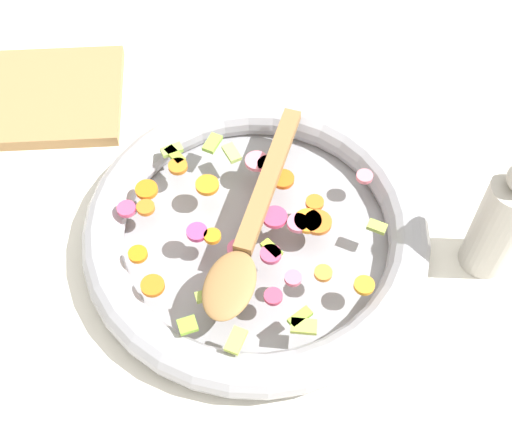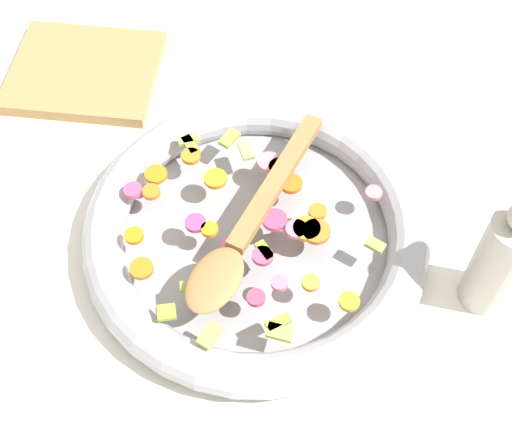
{
  "view_description": "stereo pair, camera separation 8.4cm",
  "coord_description": "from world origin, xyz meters",
  "px_view_note": "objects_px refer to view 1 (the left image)",
  "views": [
    {
      "loc": [
        -0.03,
        -0.47,
        0.75
      ],
      "look_at": [
        0.0,
        0.0,
        0.05
      ],
      "focal_mm": 50.0,
      "sensor_mm": 36.0,
      "label": 1
    },
    {
      "loc": [
        0.06,
        -0.46,
        0.75
      ],
      "look_at": [
        0.0,
        0.0,
        0.05
      ],
      "focal_mm": 50.0,
      "sensor_mm": 36.0,
      "label": 2
    }
  ],
  "objects_px": {
    "skillet": "(256,232)",
    "wooden_spoon": "(250,230)",
    "cutting_board": "(47,97)",
    "pepper_mill": "(500,222)"
  },
  "relations": [
    {
      "from": "skillet",
      "to": "wooden_spoon",
      "type": "bearing_deg",
      "value": -110.36
    },
    {
      "from": "wooden_spoon",
      "to": "cutting_board",
      "type": "height_order",
      "value": "wooden_spoon"
    },
    {
      "from": "pepper_mill",
      "to": "cutting_board",
      "type": "distance_m",
      "value": 0.63
    },
    {
      "from": "skillet",
      "to": "cutting_board",
      "type": "distance_m",
      "value": 0.38
    },
    {
      "from": "skillet",
      "to": "pepper_mill",
      "type": "xyz_separation_m",
      "value": [
        0.27,
        -0.04,
        0.06
      ]
    },
    {
      "from": "skillet",
      "to": "wooden_spoon",
      "type": "height_order",
      "value": "wooden_spoon"
    },
    {
      "from": "wooden_spoon",
      "to": "cutting_board",
      "type": "bearing_deg",
      "value": 134.66
    },
    {
      "from": "wooden_spoon",
      "to": "skillet",
      "type": "bearing_deg",
      "value": 69.64
    },
    {
      "from": "skillet",
      "to": "cutting_board",
      "type": "height_order",
      "value": "skillet"
    },
    {
      "from": "skillet",
      "to": "cutting_board",
      "type": "relative_size",
      "value": 2.0
    }
  ]
}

